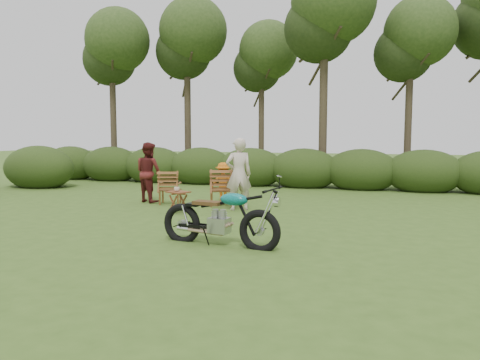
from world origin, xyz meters
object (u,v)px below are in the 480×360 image
(motorcycle, at_px, (219,245))
(adult_a, at_px, (239,210))
(adult_b, at_px, (149,202))
(child, at_px, (223,203))
(cup, at_px, (177,189))
(lawn_chair_right, at_px, (221,206))
(side_table, at_px, (178,202))
(lawn_chair_left, at_px, (170,204))

(motorcycle, height_order, adult_a, adult_a)
(adult_b, distance_m, child, 2.09)
(cup, bearing_deg, lawn_chair_right, 66.62)
(side_table, bearing_deg, motorcycle, -52.52)
(lawn_chair_left, relative_size, adult_a, 0.50)
(side_table, relative_size, adult_b, 0.31)
(cup, height_order, child, cup)
(lawn_chair_left, distance_m, side_table, 1.55)
(cup, xyz_separation_m, adult_a, (1.26, 0.89, -0.57))
(child, bearing_deg, adult_a, 110.70)
(motorcycle, xyz_separation_m, adult_b, (-3.68, 4.15, 0.00))
(lawn_chair_left, height_order, adult_b, adult_b)
(lawn_chair_right, xyz_separation_m, child, (-0.12, 0.46, 0.00))
(cup, relative_size, adult_a, 0.08)
(lawn_chair_left, xyz_separation_m, side_table, (0.86, -1.26, 0.26))
(motorcycle, bearing_deg, cup, 135.20)
(motorcycle, xyz_separation_m, side_table, (-2.10, 2.74, 0.26))
(motorcycle, bearing_deg, adult_b, 138.75)
(side_table, relative_size, child, 0.47)
(lawn_chair_right, height_order, adult_b, adult_b)
(side_table, bearing_deg, adult_b, 138.32)
(adult_a, bearing_deg, lawn_chair_right, -68.52)
(motorcycle, height_order, lawn_chair_left, motorcycle)
(motorcycle, height_order, cup, cup)
(side_table, bearing_deg, lawn_chair_right, 67.21)
(lawn_chair_left, bearing_deg, cup, 106.47)
(adult_b, bearing_deg, adult_a, -166.89)
(lawn_chair_left, height_order, cup, cup)
(adult_a, relative_size, adult_b, 1.08)
(lawn_chair_right, xyz_separation_m, side_table, (-0.58, -1.38, 0.26))
(lawn_chair_left, xyz_separation_m, child, (1.32, 0.58, 0.00))
(lawn_chair_right, xyz_separation_m, lawn_chair_left, (-1.44, -0.12, 0.00))
(lawn_chair_right, distance_m, cup, 1.63)
(cup, height_order, adult_a, adult_a)
(side_table, distance_m, adult_a, 1.53)
(lawn_chair_right, height_order, lawn_chair_left, lawn_chair_right)
(lawn_chair_right, relative_size, child, 0.87)
(motorcycle, distance_m, child, 4.87)
(motorcycle, relative_size, lawn_chair_right, 2.17)
(side_table, bearing_deg, cup, -140.53)
(lawn_chair_left, bearing_deg, child, -172.62)
(adult_b, bearing_deg, side_table, 162.19)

